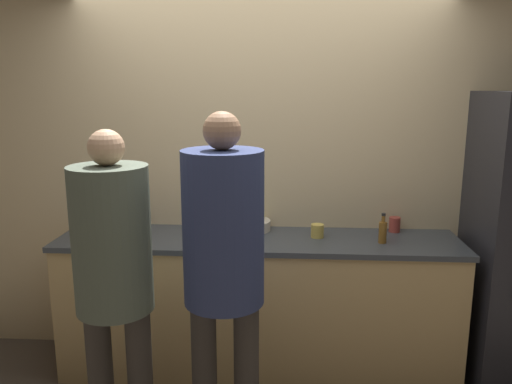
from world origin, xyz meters
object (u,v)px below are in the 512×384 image
(bottle_red, at_px, (138,227))
(cup_red, at_px, (395,225))
(person_left, at_px, (114,266))
(cup_yellow, at_px, (317,231))
(person_center, at_px, (224,255))
(utensil_crock, at_px, (127,218))
(fruit_bowl, at_px, (251,225))
(bottle_amber, at_px, (383,231))

(bottle_red, height_order, cup_red, bottle_red)
(bottle_red, xyz_separation_m, cup_red, (1.73, 0.22, -0.02))
(person_left, distance_m, cup_yellow, 1.39)
(person_center, xyz_separation_m, utensil_crock, (-0.81, 1.00, -0.09))
(person_center, xyz_separation_m, bottle_red, (-0.68, 0.81, -0.10))
(fruit_bowl, bearing_deg, cup_red, 1.24)
(bottle_amber, bearing_deg, cup_red, 63.60)
(person_left, relative_size, bottle_red, 10.13)
(fruit_bowl, relative_size, bottle_amber, 1.43)
(person_center, distance_m, fruit_bowl, 1.02)
(fruit_bowl, xyz_separation_m, cup_yellow, (0.45, -0.14, 0.01))
(utensil_crock, distance_m, bottle_amber, 1.74)
(fruit_bowl, relative_size, bottle_red, 1.62)
(fruit_bowl, xyz_separation_m, cup_red, (0.99, 0.02, 0.01))
(person_center, xyz_separation_m, fruit_bowl, (0.05, 1.01, -0.13))
(person_center, relative_size, bottle_amber, 9.33)
(utensil_crock, relative_size, cup_yellow, 3.46)
(person_center, relative_size, bottle_red, 10.61)
(cup_yellow, xyz_separation_m, cup_red, (0.54, 0.17, 0.01))
(utensil_crock, bearing_deg, cup_red, 1.08)
(utensil_crock, distance_m, cup_red, 1.86)
(bottle_amber, distance_m, cup_yellow, 0.42)
(person_center, relative_size, fruit_bowl, 6.54)
(cup_red, bearing_deg, bottle_amber, -116.40)
(person_left, relative_size, cup_red, 16.95)
(utensil_crock, bearing_deg, cup_yellow, -5.64)
(fruit_bowl, xyz_separation_m, bottle_amber, (0.86, -0.24, 0.04))
(person_center, bearing_deg, person_left, -176.18)
(cup_yellow, height_order, cup_red, cup_red)
(person_left, distance_m, utensil_crock, 1.07)
(person_left, xyz_separation_m, cup_yellow, (1.05, 0.91, -0.06))
(bottle_amber, height_order, cup_red, bottle_amber)
(utensil_crock, height_order, bottle_amber, utensil_crock)
(bottle_red, distance_m, cup_yellow, 1.19)
(cup_yellow, bearing_deg, bottle_amber, -12.76)
(person_left, bearing_deg, person_center, 3.82)
(cup_red, bearing_deg, utensil_crock, -178.92)
(person_left, height_order, cup_red, person_left)
(person_center, height_order, bottle_red, person_center)
(bottle_red, relative_size, cup_red, 1.67)
(utensil_crock, xyz_separation_m, cup_red, (1.86, 0.03, -0.03))
(person_left, distance_m, bottle_amber, 1.67)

